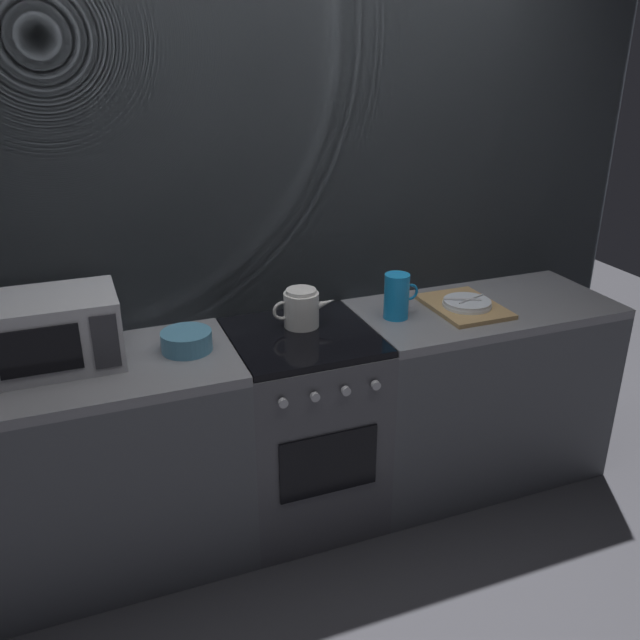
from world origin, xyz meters
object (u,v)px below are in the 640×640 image
(stove_unit, at_px, (303,427))
(mixing_bowl, at_px, (187,341))
(kettle, at_px, (302,308))
(dish_pile, at_px, (465,305))
(microwave, at_px, (55,331))
(pitcher, at_px, (397,296))

(stove_unit, bearing_deg, mixing_bowl, 178.08)
(kettle, height_order, dish_pile, kettle)
(stove_unit, xyz_separation_m, kettle, (0.03, 0.08, 0.53))
(microwave, height_order, dish_pile, microwave)
(mixing_bowl, height_order, pitcher, pitcher)
(mixing_bowl, bearing_deg, kettle, 7.30)
(microwave, xyz_separation_m, pitcher, (1.39, -0.06, -0.03))
(kettle, xyz_separation_m, mixing_bowl, (-0.50, -0.06, -0.04))
(kettle, bearing_deg, stove_unit, -108.18)
(stove_unit, relative_size, dish_pile, 2.25)
(mixing_bowl, distance_m, pitcher, 0.93)
(dish_pile, bearing_deg, pitcher, 175.40)
(kettle, xyz_separation_m, pitcher, (0.42, -0.06, 0.02))
(stove_unit, xyz_separation_m, dish_pile, (0.78, -0.01, 0.47))
(microwave, height_order, pitcher, microwave)
(mixing_bowl, bearing_deg, stove_unit, -1.92)
(stove_unit, height_order, dish_pile, dish_pile)
(mixing_bowl, bearing_deg, microwave, 172.66)
(stove_unit, height_order, kettle, kettle)
(stove_unit, distance_m, mixing_bowl, 0.68)
(microwave, height_order, mixing_bowl, microwave)
(microwave, bearing_deg, stove_unit, -4.62)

